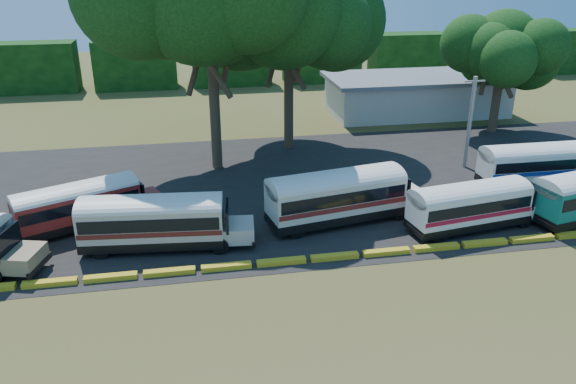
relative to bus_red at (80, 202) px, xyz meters
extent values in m
plane|color=#3B4D19|center=(12.79, -7.69, -1.68)|extent=(160.00, 160.00, 0.00)
cube|color=black|center=(13.79, 4.31, -1.67)|extent=(64.00, 24.00, 0.02)
cube|color=gold|center=(-0.71, -6.69, -1.53)|extent=(2.70, 0.45, 0.30)
cube|color=gold|center=(2.29, -6.69, -1.53)|extent=(2.70, 0.45, 0.30)
cube|color=gold|center=(5.29, -6.69, -1.53)|extent=(2.70, 0.45, 0.30)
cube|color=gold|center=(8.29, -6.69, -1.53)|extent=(2.70, 0.45, 0.30)
cube|color=gold|center=(11.29, -6.69, -1.53)|extent=(2.70, 0.45, 0.30)
cube|color=gold|center=(14.29, -6.69, -1.53)|extent=(2.70, 0.45, 0.30)
cube|color=gold|center=(17.29, -6.69, -1.53)|extent=(2.70, 0.45, 0.30)
cube|color=gold|center=(20.29, -6.69, -1.53)|extent=(2.70, 0.45, 0.30)
cube|color=gold|center=(23.29, -6.69, -1.53)|extent=(2.70, 0.45, 0.30)
cube|color=gold|center=(26.29, -6.69, -1.53)|extent=(2.70, 0.45, 0.30)
cube|color=#B8B4A8|center=(30.79, 22.31, 0.12)|extent=(18.00, 8.00, 3.60)
cube|color=#525459|center=(30.79, 22.31, 2.12)|extent=(19.00, 9.00, 0.40)
cube|color=black|center=(-11.21, 40.31, 1.32)|extent=(10.00, 4.00, 6.00)
cube|color=black|center=(0.79, 40.31, 1.32)|extent=(10.00, 4.00, 6.00)
cube|color=black|center=(12.79, 40.31, 1.32)|extent=(10.00, 4.00, 6.00)
cube|color=black|center=(24.79, 40.31, 1.32)|extent=(10.00, 4.00, 6.00)
cube|color=black|center=(36.79, 40.31, 1.32)|extent=(10.00, 4.00, 6.00)
cube|color=black|center=(48.79, 40.31, 1.32)|extent=(10.00, 4.00, 6.00)
cube|color=black|center=(60.79, 40.31, 1.32)|extent=(10.00, 4.00, 6.00)
cylinder|color=black|center=(-2.99, -3.92, -1.19)|extent=(1.03, 0.52, 0.99)
cube|color=#897456|center=(-2.21, -5.22, -0.74)|extent=(2.28, 2.56, 0.94)
cube|color=black|center=(-2.81, -5.06, 0.22)|extent=(0.73, 2.24, 1.36)
cube|color=black|center=(-1.40, -5.44, -1.14)|extent=(0.80, 2.39, 0.30)
cylinder|color=black|center=(3.35, 0.50, -1.24)|extent=(0.91, 0.60, 0.89)
cylinder|color=black|center=(2.55, 2.22, -1.24)|extent=(0.91, 0.60, 0.89)
cylinder|color=black|center=(-2.12, -2.02, -1.24)|extent=(0.91, 0.60, 0.89)
cylinder|color=black|center=(-2.92, -0.30, -1.24)|extent=(0.91, 0.60, 0.89)
cube|color=black|center=(-0.19, -0.09, -1.11)|extent=(7.52, 5.05, 0.49)
cube|color=maroon|center=(-0.19, -0.09, -0.06)|extent=(7.52, 5.05, 1.62)
cube|color=black|center=(-0.19, -0.09, 0.14)|extent=(7.28, 4.97, 0.68)
ellipsoid|color=silver|center=(-0.19, -0.09, 0.75)|extent=(7.52, 5.05, 1.00)
cube|color=maroon|center=(3.83, 1.76, -0.84)|extent=(2.26, 2.44, 0.84)
cube|color=black|center=(3.33, 1.53, 0.02)|extent=(0.97, 1.91, 1.22)
cube|color=black|center=(4.52, 2.08, -1.20)|extent=(1.05, 2.04, 0.27)
cube|color=black|center=(-3.45, -1.59, -1.20)|extent=(1.05, 2.04, 0.27)
cylinder|color=black|center=(8.09, -4.93, -1.20)|extent=(0.99, 0.36, 0.97)
cylinder|color=black|center=(8.29, -2.86, -1.20)|extent=(0.99, 0.36, 0.97)
cylinder|color=black|center=(1.52, -4.29, -1.20)|extent=(0.99, 0.36, 0.97)
cylinder|color=black|center=(1.73, -2.22, -1.20)|extent=(0.99, 0.36, 0.97)
cube|color=black|center=(4.43, -3.53, -1.05)|extent=(8.16, 3.19, 0.53)
cube|color=beige|center=(4.43, -3.53, 0.10)|extent=(8.16, 3.19, 1.78)
cube|color=black|center=(4.43, -3.53, 0.31)|extent=(7.85, 3.22, 0.75)
cube|color=#591A16|center=(4.43, -3.53, -0.26)|extent=(8.08, 3.22, 0.29)
ellipsoid|color=silver|center=(4.43, -3.53, 0.99)|extent=(8.16, 3.19, 1.09)
cube|color=beige|center=(9.26, -4.00, -0.76)|extent=(1.95, 2.29, 0.92)
cube|color=black|center=(8.65, -3.94, 0.19)|extent=(0.36, 2.24, 1.33)
cube|color=black|center=(10.08, -4.08, -1.15)|extent=(0.41, 2.38, 0.29)
cube|color=black|center=(0.51, -3.14, -1.15)|extent=(0.41, 2.38, 0.29)
cylinder|color=black|center=(19.68, -2.54, -1.16)|extent=(1.07, 0.48, 1.04)
cylinder|color=black|center=(19.28, -0.36, -1.16)|extent=(1.07, 0.48, 1.04)
cylinder|color=black|center=(12.74, -3.84, -1.16)|extent=(1.07, 0.48, 1.04)
cylinder|color=black|center=(12.33, -1.65, -1.16)|extent=(1.07, 0.48, 1.04)
cube|color=black|center=(15.50, -2.19, -1.01)|extent=(8.85, 4.11, 0.57)
cube|color=beige|center=(15.50, -2.19, 0.22)|extent=(8.85, 4.11, 1.90)
cube|color=black|center=(15.50, -2.19, 0.45)|extent=(8.53, 4.11, 0.80)
cube|color=maroon|center=(15.50, -2.19, -0.16)|extent=(8.77, 4.14, 0.31)
ellipsoid|color=silver|center=(15.50, -2.19, 1.17)|extent=(8.85, 4.11, 1.17)
cube|color=beige|center=(20.60, -1.24, -0.70)|extent=(2.26, 2.59, 0.99)
cube|color=black|center=(19.96, -1.36, 0.32)|extent=(0.59, 2.38, 1.43)
cube|color=black|center=(21.47, -1.08, -1.11)|extent=(0.65, 2.54, 0.31)
cube|color=black|center=(11.36, -2.96, -1.11)|extent=(0.65, 2.54, 0.31)
cylinder|color=black|center=(26.85, -4.96, -1.23)|extent=(0.93, 0.39, 0.91)
cylinder|color=black|center=(26.56, -3.04, -1.23)|extent=(0.93, 0.39, 0.91)
cylinder|color=black|center=(20.75, -5.88, -1.23)|extent=(0.93, 0.39, 0.91)
cylinder|color=black|center=(20.46, -3.96, -1.23)|extent=(0.93, 0.39, 0.91)
cube|color=black|center=(23.21, -4.53, -1.09)|extent=(7.69, 3.35, 0.50)
cube|color=white|center=(23.21, -4.53, -0.02)|extent=(7.69, 3.35, 1.66)
cube|color=black|center=(23.21, -4.53, 0.18)|extent=(7.40, 3.36, 0.70)
cube|color=#AA112A|center=(23.21, -4.53, -0.35)|extent=(7.62, 3.38, 0.27)
ellipsoid|color=silver|center=(23.21, -4.53, 0.81)|extent=(7.69, 3.35, 1.02)
cube|color=white|center=(27.69, -3.85, -0.82)|extent=(1.91, 2.22, 0.86)
cube|color=black|center=(27.12, -3.94, 0.06)|extent=(0.45, 2.08, 1.24)
cube|color=black|center=(28.45, -3.73, -1.18)|extent=(0.49, 2.22, 0.27)
cube|color=black|center=(19.58, -5.08, -1.18)|extent=(0.49, 2.22, 0.27)
cylinder|color=black|center=(35.02, 2.22, -1.20)|extent=(0.96, 0.27, 0.96)
cylinder|color=black|center=(28.47, 0.20, -1.20)|extent=(0.96, 0.27, 0.96)
cylinder|color=black|center=(28.48, 2.26, -1.20)|extent=(0.96, 0.27, 0.96)
cube|color=black|center=(31.26, 1.21, -1.06)|extent=(7.89, 2.45, 0.53)
cube|color=white|center=(31.26, 1.21, 0.08)|extent=(7.89, 2.45, 1.76)
cube|color=black|center=(31.26, 1.21, 0.29)|extent=(7.58, 2.50, 0.74)
cube|color=navy|center=(31.26, 1.21, -0.27)|extent=(7.81, 2.48, 0.29)
ellipsoid|color=silver|center=(31.26, 1.21, 0.96)|extent=(7.89, 2.45, 1.08)
cube|color=black|center=(27.37, 1.23, -1.15)|extent=(0.19, 2.35, 0.29)
cylinder|color=black|center=(28.96, -6.25, -1.18)|extent=(1.03, 0.48, 1.00)
cylinder|color=black|center=(28.52, -4.16, -1.18)|extent=(1.03, 0.48, 1.00)
cube|color=black|center=(27.62, -5.44, -1.13)|extent=(0.68, 2.43, 0.30)
cylinder|color=#34231A|center=(8.88, 9.36, 2.81)|extent=(0.80, 0.80, 8.99)
cylinder|color=#34231A|center=(10.10, 9.81, 6.67)|extent=(1.50, 3.15, 5.09)
cylinder|color=#34231A|center=(7.88, 10.20, 6.67)|extent=(2.39, 2.73, 5.09)
cylinder|color=#34231A|center=(8.65, 8.08, 6.67)|extent=(3.22, 0.99, 5.09)
cylinder|color=#34231A|center=(15.37, 13.28, 2.45)|extent=(0.80, 0.80, 8.27)
cylinder|color=#34231A|center=(16.59, 13.73, 6.00)|extent=(1.43, 2.94, 4.70)
cylinder|color=#34231A|center=(14.37, 14.12, 6.00)|extent=(2.24, 2.56, 4.70)
cylinder|color=#34231A|center=(15.14, 12.00, 6.00)|extent=(3.00, 0.95, 4.70)
ellipsoid|color=black|center=(15.37, 13.28, 10.34)|extent=(11.57, 11.57, 8.49)
cylinder|color=#34231A|center=(35.39, 14.43, 1.08)|extent=(0.80, 0.80, 5.53)
cylinder|color=#34231A|center=(36.61, 14.87, 3.45)|extent=(1.13, 2.13, 3.21)
cylinder|color=#34231A|center=(34.40, 15.26, 3.45)|extent=(1.69, 1.90, 3.21)
cylinder|color=#34231A|center=(35.17, 13.15, 3.45)|extent=(2.15, 0.80, 3.21)
ellipsoid|color=black|center=(35.39, 14.43, 6.52)|extent=(8.42, 8.42, 6.17)
cylinder|color=gray|center=(28.27, 5.83, 1.93)|extent=(0.30, 0.30, 7.23)
cube|color=gray|center=(28.27, 5.83, 5.18)|extent=(1.60, 0.12, 0.12)
camera|label=1|loc=(6.85, -33.04, 13.87)|focal=35.00mm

